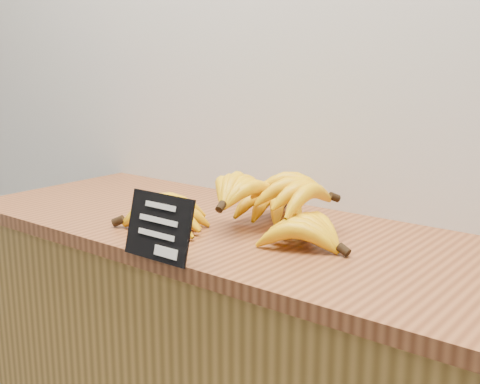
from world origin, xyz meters
The scene contains 3 objects.
counter_top centered at (-0.03, 2.75, 0.92)m, with size 1.44×0.54×0.03m, color brown.
chalkboard_sign centered at (-0.05, 2.48, 0.99)m, with size 0.15×0.01×0.12m, color black.
banana_pile centered at (-0.03, 2.73, 0.98)m, with size 0.50×0.37×0.12m.
Camera 1 is at (0.72, 1.75, 1.29)m, focal length 45.00 mm.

